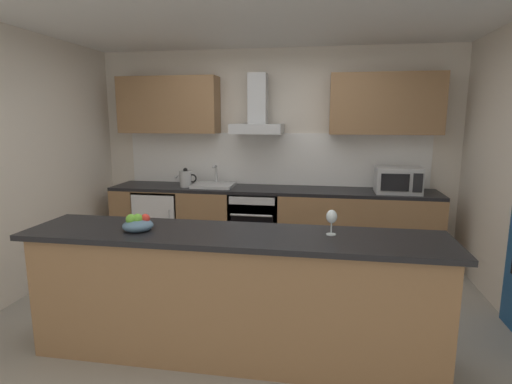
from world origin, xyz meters
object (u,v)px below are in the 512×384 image
Objects in this scene: range_hood at (258,115)px; fruit_bowl at (138,224)px; sink at (214,185)px; oven at (256,223)px; refrigerator at (163,222)px; wine_glass at (332,218)px; kettle at (186,178)px; microwave at (398,180)px.

range_hood reaches higher than fruit_bowl.
range_hood is (0.53, 0.12, 0.86)m from sink.
refrigerator is (-1.23, -0.00, -0.03)m from oven.
kettle is at bearing 131.21° from wine_glass.
range_hood is (1.23, 0.13, 1.36)m from refrigerator.
range_hood is at bearing 10.47° from kettle.
sink is at bearing 91.04° from fruit_bowl.
sink reaches higher than refrigerator.
sink is 2.51m from wine_glass.
fruit_bowl is at bearing -102.85° from oven.
range_hood is at bearing 112.05° from wine_glass.
refrigerator is 3.86× the size of fruit_bowl.
kettle reaches higher than wine_glass.
wine_glass is at bearing -67.95° from range_hood.
fruit_bowl is at bearing -88.96° from sink.
range_hood is (-1.66, 0.16, 0.74)m from microwave.
sink is 0.69× the size of range_hood.
sink reaches higher than oven.
range_hood reaches higher than microwave.
range_hood is at bearing 90.00° from oven.
microwave is at bearing 0.13° from kettle.
microwave is at bearing 69.07° from wine_glass.
fruit_bowl is at bearing -71.31° from refrigerator.
kettle is (-0.88, -0.03, 0.55)m from oven.
kettle is at bearing -5.13° from refrigerator.
wine_glass is 1.39m from fruit_bowl.
wine_glass is at bearing -48.79° from kettle.
kettle is at bearing 100.30° from fruit_bowl.
refrigerator is 3.01m from wine_glass.
range_hood is at bearing 6.15° from refrigerator.
oven is at bearing -1.18° from sink.
fruit_bowl is (-0.50, -2.17, 0.54)m from oven.
wine_glass is (2.11, -2.05, 0.65)m from refrigerator.
sink is 0.36m from kettle.
oven is 2.77× the size of kettle.
refrigerator is 1.70× the size of microwave.
fruit_bowl reaches higher than oven.
wine_glass reaches higher than refrigerator.
sink is at bearing 178.98° from microwave.
oven is 1.11× the size of range_hood.
kettle reaches higher than oven.
oven is at bearing -90.00° from range_hood.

